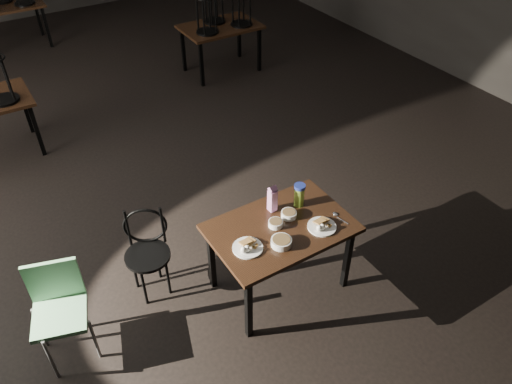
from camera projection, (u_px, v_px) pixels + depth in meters
main_table at (281, 233)px, 4.27m from camera, size 1.20×0.80×0.75m
plate_left at (248, 247)px, 4.01m from camera, size 0.25×0.25×0.08m
plate_right at (322, 226)px, 4.20m from camera, size 0.25×0.25×0.08m
bowl_near at (276, 223)px, 4.21m from camera, size 0.13×0.13×0.05m
bowl_far at (289, 214)px, 4.30m from camera, size 0.13×0.13×0.05m
bowl_big at (281, 242)px, 4.04m from camera, size 0.17×0.17×0.06m
juice_carton at (272, 199)px, 4.31m from camera, size 0.07×0.07×0.27m
water_bottle at (299, 195)px, 4.37m from camera, size 0.13×0.13×0.22m
spoon at (336, 215)px, 4.33m from camera, size 0.05×0.19×0.01m
bentwood_chair at (147, 246)px, 4.39m from camera, size 0.45×0.45×0.85m
school_chair at (58, 304)px, 3.87m from camera, size 0.51×0.51×0.88m
bg_table_right at (220, 24)px, 7.74m from camera, size 1.20×0.80×1.48m
bg_table_far at (4, 3)px, 8.48m from camera, size 1.20×0.80×1.48m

